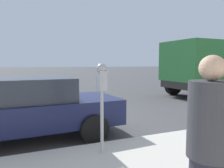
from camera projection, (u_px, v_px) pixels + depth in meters
The scene contains 4 objects.
ground_plane at pixel (63, 124), 6.36m from camera, with size 220.00×220.00×0.00m, color #424244.
parking_meter at pixel (102, 85), 3.84m from camera, with size 0.21×0.19×1.61m.
car_navy at pixel (25, 107), 4.98m from camera, with size 2.10×4.29×1.43m.
pedestrian at pixel (209, 152), 1.90m from camera, with size 0.38×0.38×1.68m.
Camera 1 is at (-6.29, 1.08, 1.75)m, focal length 35.00 mm.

